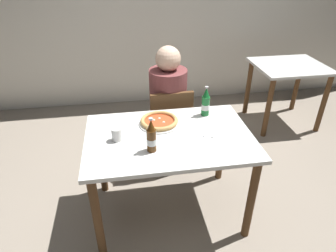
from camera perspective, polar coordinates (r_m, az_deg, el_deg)
ground_plane at (r=2.62m, az=0.18°, el=-15.75°), size 8.00×8.00×0.00m
back_wall_tiled at (r=4.03m, az=-5.24°, el=22.14°), size 7.00×0.10×2.60m
dining_table_main at (r=2.20m, az=0.21°, el=-4.33°), size 1.20×0.80×0.75m
chair_behind_table at (r=2.81m, az=0.25°, el=0.39°), size 0.42×0.42×0.85m
diner_seated at (r=2.80m, az=0.01°, el=2.70°), size 0.34×0.34×1.21m
dining_table_background at (r=3.83m, az=21.98°, el=8.58°), size 0.80×0.70×0.75m
pizza_margherita_near at (r=2.27m, az=-1.69°, el=0.89°), size 0.31×0.31×0.04m
beer_bottle_left at (r=2.38m, az=7.23°, el=4.37°), size 0.07×0.07×0.25m
beer_bottle_center at (r=1.93m, az=-3.21°, el=-2.18°), size 0.07×0.07×0.25m
napkin_with_cutlery at (r=2.21m, az=7.71°, el=-0.91°), size 0.23×0.23×0.01m
paper_cup at (r=2.10m, az=-9.79°, el=-1.56°), size 0.07×0.07×0.09m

